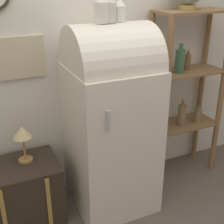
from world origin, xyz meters
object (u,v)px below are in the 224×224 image
at_px(refrigerator, 110,117).
at_px(vase_left, 101,8).
at_px(vase_right, 120,10).
at_px(vase_center, 110,8).
at_px(desk_lamp, 23,135).
at_px(suitcase_trunk, 22,192).

height_order(refrigerator, vase_left, vase_left).
bearing_deg(vase_right, refrigerator, -168.36).
xyz_separation_m(vase_center, desk_lamp, (-0.66, 0.13, -0.89)).
xyz_separation_m(vase_left, vase_center, (0.06, 0.00, -0.00)).
xyz_separation_m(refrigerator, suitcase_trunk, (-0.73, 0.07, -0.54)).
relative_size(vase_left, vase_center, 1.04).
relative_size(suitcase_trunk, vase_left, 2.77).
height_order(vase_center, vase_right, vase_center).
distance_m(refrigerator, vase_center, 0.82).
distance_m(vase_right, desk_lamp, 1.15).
xyz_separation_m(vase_center, vase_right, (0.09, 0.02, -0.02)).
xyz_separation_m(refrigerator, desk_lamp, (-0.67, 0.12, -0.07)).
xyz_separation_m(vase_left, desk_lamp, (-0.60, 0.13, -0.89)).
distance_m(refrigerator, desk_lamp, 0.68).
bearing_deg(vase_left, vase_right, 8.85).
bearing_deg(desk_lamp, refrigerator, -10.25).
distance_m(refrigerator, vase_right, 0.81).
distance_m(vase_left, vase_center, 0.06).
bearing_deg(refrigerator, suitcase_trunk, 174.39).
relative_size(refrigerator, vase_left, 7.15).
bearing_deg(suitcase_trunk, refrigerator, -5.61).
relative_size(vase_right, desk_lamp, 0.56).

